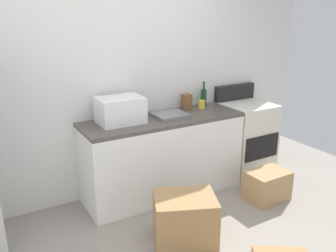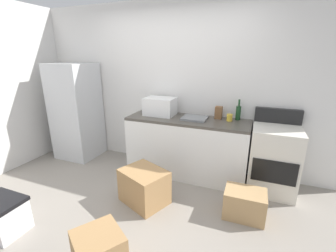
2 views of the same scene
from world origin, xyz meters
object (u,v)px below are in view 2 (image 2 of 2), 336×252
object	(u,v)px
microwave	(160,106)
coffee_mug	(230,118)
refrigerator	(77,111)
knife_block	(219,113)
storage_bin	(2,216)
stove_oven	(273,158)
cardboard_box_large	(144,186)
wine_bottle	(238,112)
cardboard_box_medium	(244,204)

from	to	relation	value
microwave	coffee_mug	xyz separation A→B (m)	(1.06, 0.05, -0.09)
refrigerator	coffee_mug	world-z (taller)	refrigerator
knife_block	storage_bin	world-z (taller)	knife_block
stove_oven	storage_bin	bearing A→B (deg)	-144.14
microwave	cardboard_box_large	world-z (taller)	microwave
cardboard_box_large	storage_bin	distance (m)	1.53
wine_bottle	cardboard_box_medium	bearing A→B (deg)	-76.30
refrigerator	knife_block	size ratio (longest dim) A/B	9.27
stove_oven	knife_block	size ratio (longest dim) A/B	6.11
coffee_mug	cardboard_box_large	world-z (taller)	coffee_mug
refrigerator	storage_bin	xyz separation A→B (m)	(0.62, -1.86, -0.64)
refrigerator	coffee_mug	size ratio (longest dim) A/B	16.69
coffee_mug	microwave	bearing A→B (deg)	-177.52
cardboard_box_medium	microwave	bearing A→B (deg)	150.79
stove_oven	wine_bottle	bearing A→B (deg)	158.01
microwave	storage_bin	size ratio (longest dim) A/B	1.00
microwave	cardboard_box_medium	xyz separation A→B (m)	(1.39, -0.78, -0.87)
cardboard_box_medium	storage_bin	distance (m)	2.64
microwave	cardboard_box_large	distance (m)	1.27
stove_oven	cardboard_box_medium	distance (m)	0.84
stove_oven	wine_bottle	distance (m)	0.78
refrigerator	wine_bottle	size ratio (longest dim) A/B	5.56
wine_bottle	coffee_mug	world-z (taller)	wine_bottle
wine_bottle	storage_bin	size ratio (longest dim) A/B	0.65
refrigerator	cardboard_box_large	xyz separation A→B (m)	(1.77, -0.85, -0.62)
refrigerator	stove_oven	distance (m)	3.29
coffee_mug	storage_bin	distance (m)	2.95
knife_block	cardboard_box_large	world-z (taller)	knife_block
wine_bottle	storage_bin	xyz separation A→B (m)	(-2.12, -2.13, -0.82)
cardboard_box_medium	knife_block	bearing A→B (deg)	119.30
coffee_mug	cardboard_box_medium	bearing A→B (deg)	-68.03
cardboard_box_large	knife_block	bearing A→B (deg)	56.95
wine_bottle	refrigerator	bearing A→B (deg)	-174.45
stove_oven	cardboard_box_large	size ratio (longest dim) A/B	2.01
knife_block	cardboard_box_medium	xyz separation A→B (m)	(0.50, -0.89, -0.83)
refrigerator	microwave	bearing A→B (deg)	3.94
wine_bottle	storage_bin	world-z (taller)	wine_bottle
coffee_mug	storage_bin	size ratio (longest dim) A/B	0.22
knife_block	wine_bottle	bearing A→B (deg)	8.55
stove_oven	cardboard_box_medium	world-z (taller)	stove_oven
refrigerator	wine_bottle	distance (m)	2.76
coffee_mug	knife_block	size ratio (longest dim) A/B	0.56
cardboard_box_large	cardboard_box_medium	bearing A→B (deg)	8.55
stove_oven	cardboard_box_medium	xyz separation A→B (m)	(-0.30, -0.72, -0.30)
stove_oven	refrigerator	bearing A→B (deg)	-179.03
refrigerator	storage_bin	size ratio (longest dim) A/B	3.63
wine_bottle	cardboard_box_medium	xyz separation A→B (m)	(0.23, -0.94, -0.85)
refrigerator	wine_bottle	world-z (taller)	refrigerator
cardboard_box_large	coffee_mug	bearing A→B (deg)	49.14
cardboard_box_large	storage_bin	size ratio (longest dim) A/B	1.19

